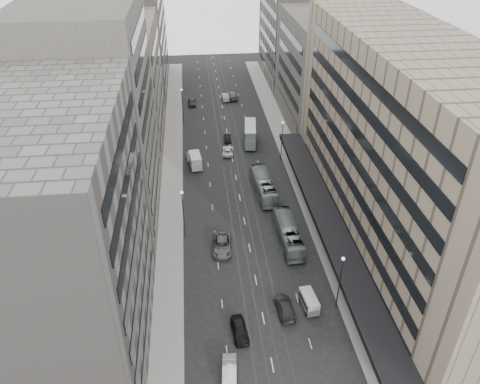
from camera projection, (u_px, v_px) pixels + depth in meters
name	position (u px, v px, depth m)	size (l,w,h in m)	color
ground	(257.00, 285.00, 64.10)	(220.00, 220.00, 0.00)	black
sidewalk_right	(290.00, 153.00, 96.54)	(4.00, 125.00, 0.15)	gray
sidewalk_left	(173.00, 159.00, 94.39)	(4.00, 125.00, 0.15)	gray
department_store	(404.00, 153.00, 64.67)	(19.20, 60.00, 30.00)	gray
building_right_mid	(322.00, 72.00, 103.11)	(15.00, 28.00, 24.00)	#49453F
building_right_far	(295.00, 30.00, 127.16)	(15.00, 32.00, 28.00)	slate
building_left_a	(61.00, 248.00, 47.39)	(15.00, 28.00, 30.00)	slate
building_left_b	(97.00, 121.00, 68.93)	(15.00, 26.00, 34.00)	#49453F
building_left_c	(121.00, 87.00, 93.97)	(15.00, 28.00, 25.00)	#78695D
building_left_d	(134.00, 37.00, 120.80)	(15.00, 38.00, 28.00)	slate
lamp_right_near	(340.00, 277.00, 57.97)	(0.44, 0.44, 8.32)	#262628
lamp_right_far	(282.00, 136.00, 91.48)	(0.44, 0.44, 8.32)	#262628
lamp_left_near	(183.00, 209.00, 70.48)	(0.44, 0.44, 8.32)	#262628
lamp_left_far	(182.00, 102.00, 106.49)	(0.44, 0.44, 8.32)	#262628
bus_near	(288.00, 233.00, 71.26)	(2.71, 11.57, 3.22)	gray
bus_far	(264.00, 185.00, 82.86)	(2.78, 11.87, 3.31)	gray
double_decker	(250.00, 134.00, 98.89)	(3.29, 8.29, 4.42)	gray
vw_microbus	(309.00, 301.00, 60.00)	(2.11, 3.97, 2.06)	#5B6063
panel_van	(195.00, 161.00, 90.75)	(2.62, 4.67, 2.82)	beige
sedan_0	(240.00, 330.00, 56.53)	(1.82, 4.52, 1.54)	black
sedan_1	(229.00, 372.00, 51.62)	(1.58, 4.52, 1.49)	#B7B7B2
sedan_2	(222.00, 245.00, 70.07)	(2.75, 5.96, 1.66)	#515153
sedan_3	(285.00, 307.00, 59.69)	(2.09, 5.13, 1.49)	#262629
sedan_4	(190.00, 157.00, 93.98)	(1.59, 3.96, 1.35)	#B6A897
sedan_5	(228.00, 137.00, 101.29)	(1.44, 4.14, 1.36)	black
sedan_6	(228.00, 151.00, 96.09)	(2.19, 4.75, 1.32)	white
sedan_7	(232.00, 95.00, 121.99)	(2.40, 5.91, 1.72)	#545456
sedan_8	(192.00, 102.00, 118.22)	(1.86, 4.63, 1.58)	#2A2A2C
sedan_9	(226.00, 97.00, 121.16)	(1.72, 4.92, 1.62)	#A29B86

